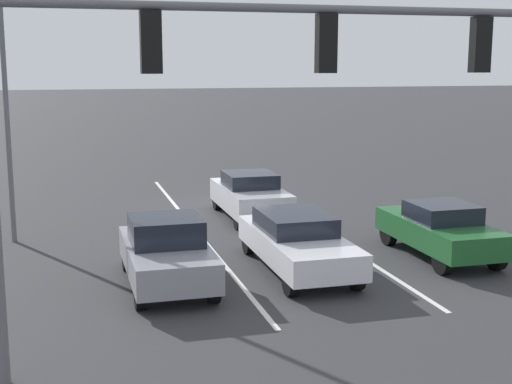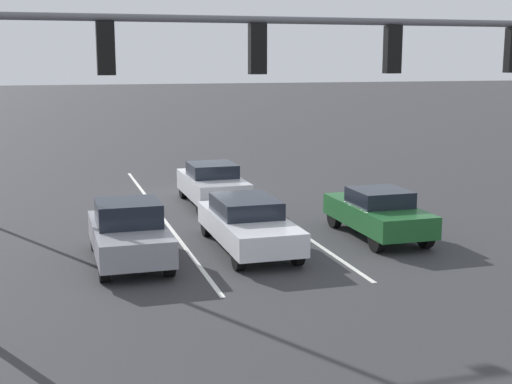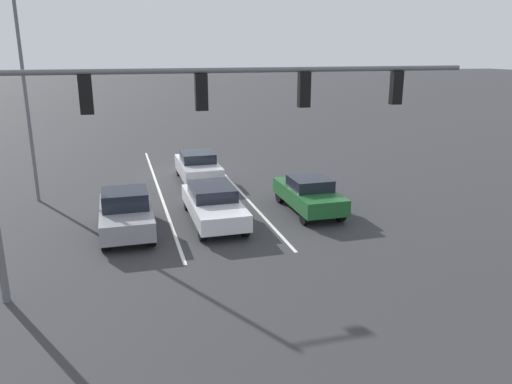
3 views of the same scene
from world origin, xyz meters
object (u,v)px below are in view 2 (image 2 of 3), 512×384
at_px(car_gray_rightlane_front, 129,233).
at_px(traffic_signal_gantry, 228,73).
at_px(car_white_midlane_front, 248,223).
at_px(car_darkgreen_leftlane_front, 378,212).
at_px(car_silver_midlane_second, 212,184).

relative_size(car_gray_rightlane_front, traffic_signal_gantry, 0.31).
height_order(car_white_midlane_front, traffic_signal_gantry, traffic_signal_gantry).
bearing_deg(traffic_signal_gantry, car_gray_rightlane_front, -70.98).
bearing_deg(car_gray_rightlane_front, car_darkgreen_leftlane_front, -175.65).
bearing_deg(car_silver_midlane_second, car_white_midlane_front, 86.01).
relative_size(car_white_midlane_front, traffic_signal_gantry, 0.36).
xyz_separation_m(car_gray_rightlane_front, car_silver_midlane_second, (-3.64, -6.42, -0.02)).
distance_m(car_darkgreen_leftlane_front, car_silver_midlane_second, 6.85).
bearing_deg(car_gray_rightlane_front, car_silver_midlane_second, -119.56).
height_order(car_gray_rightlane_front, car_silver_midlane_second, car_gray_rightlane_front).
xyz_separation_m(car_white_midlane_front, car_darkgreen_leftlane_front, (-3.93, -0.16, 0.01)).
distance_m(car_gray_rightlane_front, traffic_signal_gantry, 6.11).
xyz_separation_m(car_silver_midlane_second, traffic_signal_gantry, (2.15, 10.75, 4.06)).
height_order(car_darkgreen_leftlane_front, car_silver_midlane_second, car_silver_midlane_second).
xyz_separation_m(car_white_midlane_front, traffic_signal_gantry, (1.73, 4.71, 4.09)).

